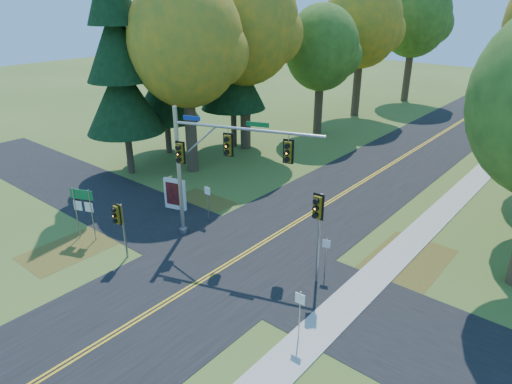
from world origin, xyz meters
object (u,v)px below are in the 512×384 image
Objects in this scene: traffic_mast at (212,159)px; east_signal_pole at (318,217)px; route_sign_cluster at (83,204)px; info_kiosk at (175,194)px.

traffic_mast is 6.69m from east_signal_pole.
route_sign_cluster is (-5.53, -4.42, -2.57)m from traffic_mast.
traffic_mast is 3.75× the size of info_kiosk.
traffic_mast reaches higher than east_signal_pole.
east_signal_pole is 11.58m from info_kiosk.
route_sign_cluster is 1.48× the size of info_kiosk.
east_signal_pole is at bearing -20.38° from traffic_mast.
east_signal_pole reaches higher than info_kiosk.
route_sign_cluster is at bearing -163.62° from east_signal_pole.
traffic_mast is 7.54m from route_sign_cluster.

